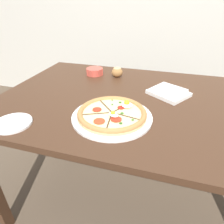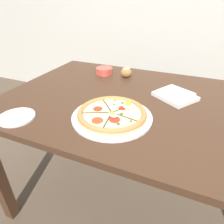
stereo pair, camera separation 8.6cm
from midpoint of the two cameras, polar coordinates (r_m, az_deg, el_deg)
The scene contains 7 objects.
ground_plane at distance 1.54m, azimuth 4.92°, elevation -22.68°, with size 12.00×12.00×0.00m, color brown.
dining_table at distance 1.08m, azimuth 6.45°, elevation -0.71°, with size 1.53×0.97×0.76m.
pizza at distance 0.87m, azimuth -2.81°, elevation -0.71°, with size 0.35×0.35×0.05m.
ramekin_bowl at distance 1.39m, azimuth -6.79°, elevation 11.46°, with size 0.12×0.12×0.04m.
napkin_folded at distance 1.11m, azimuth 13.75°, elevation 5.48°, with size 0.25×0.24×0.04m.
bread_piece_near at distance 1.33m, azimuth -0.42°, elevation 11.35°, with size 0.09×0.08×0.07m.
side_saucer at distance 0.95m, azimuth -28.88°, elevation -2.89°, with size 0.16×0.16×0.01m.
Camera 1 is at (0.10, -0.93, 1.22)m, focal length 32.00 mm.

